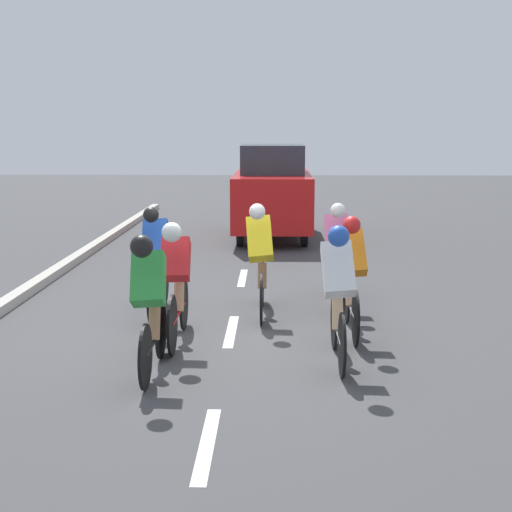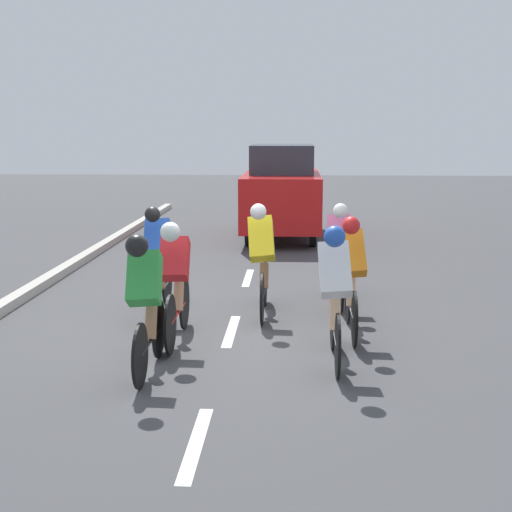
% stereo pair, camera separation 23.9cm
% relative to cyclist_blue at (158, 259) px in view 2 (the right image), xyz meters
% --- Properties ---
extents(ground_plane, '(60.00, 60.00, 0.00)m').
position_rel_cyclist_blue_xyz_m(ground_plane, '(-1.03, 0.73, -0.77)').
color(ground_plane, '#424244').
extents(lane_stripe_near, '(0.12, 1.40, 0.01)m').
position_rel_cyclist_blue_xyz_m(lane_stripe_near, '(-1.03, 3.89, -0.77)').
color(lane_stripe_near, white).
rests_on(lane_stripe_near, ground).
extents(lane_stripe_mid, '(0.12, 1.40, 0.01)m').
position_rel_cyclist_blue_xyz_m(lane_stripe_mid, '(-1.03, 0.69, -0.77)').
color(lane_stripe_mid, white).
rests_on(lane_stripe_mid, ground).
extents(lane_stripe_far, '(0.12, 1.40, 0.01)m').
position_rel_cyclist_blue_xyz_m(lane_stripe_far, '(-1.03, -2.51, -0.77)').
color(lane_stripe_far, white).
rests_on(lane_stripe_far, ground).
extents(cyclist_blue, '(0.34, 1.67, 1.50)m').
position_rel_cyclist_blue_xyz_m(cyclist_blue, '(0.00, 0.00, 0.00)').
color(cyclist_blue, black).
rests_on(cyclist_blue, ground).
extents(cyclist_green, '(0.36, 1.59, 1.48)m').
position_rel_cyclist_blue_xyz_m(cyclist_green, '(-0.31, 2.29, 0.01)').
color(cyclist_green, black).
rests_on(cyclist_green, ground).
extents(cyclist_red, '(0.33, 1.70, 1.46)m').
position_rel_cyclist_blue_xyz_m(cyclist_red, '(-0.43, 1.19, -0.01)').
color(cyclist_red, black).
rests_on(cyclist_red, ground).
extents(cyclist_pink, '(0.34, 1.68, 1.48)m').
position_rel_cyclist_blue_xyz_m(cyclist_pink, '(-2.44, -0.75, -0.02)').
color(cyclist_pink, black).
rests_on(cyclist_pink, ground).
extents(cyclist_yellow, '(0.38, 1.68, 1.54)m').
position_rel_cyclist_blue_xyz_m(cyclist_yellow, '(-1.37, -0.08, 0.03)').
color(cyclist_yellow, black).
rests_on(cyclist_yellow, ground).
extents(cyclist_orange, '(0.37, 1.67, 1.48)m').
position_rel_cyclist_blue_xyz_m(cyclist_orange, '(-2.48, 0.80, 0.00)').
color(cyclist_orange, black).
rests_on(cyclist_orange, ground).
extents(cyclist_white, '(0.36, 1.63, 1.52)m').
position_rel_cyclist_blue_xyz_m(cyclist_white, '(-2.22, 1.89, 0.03)').
color(cyclist_white, black).
rests_on(cyclist_white, ground).
extents(support_car, '(1.70, 3.87, 2.11)m').
position_rel_cyclist_blue_xyz_m(support_car, '(-1.51, -7.05, 0.29)').
color(support_car, black).
rests_on(support_car, ground).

